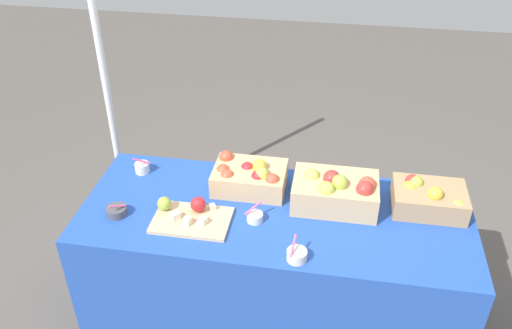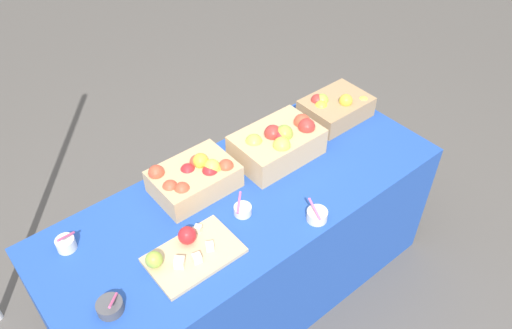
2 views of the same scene
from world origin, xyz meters
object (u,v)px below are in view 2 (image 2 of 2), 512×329
(apple_crate_middle, at_px, (278,143))
(sample_bowl_near, at_px, (66,244))
(apple_crate_left, at_px, (335,107))
(sample_bowl_extra, at_px, (317,215))
(apple_crate_right, at_px, (195,177))
(cutting_board_front, at_px, (187,252))
(sample_bowl_far, at_px, (243,210))
(sample_bowl_mid, at_px, (110,307))

(apple_crate_middle, xyz_separation_m, sample_bowl_near, (-1.03, 0.11, -0.06))
(apple_crate_left, xyz_separation_m, sample_bowl_extra, (-0.59, -0.46, -0.04))
(apple_crate_left, bearing_deg, sample_bowl_extra, -141.70)
(apple_crate_middle, height_order, apple_crate_right, apple_crate_middle)
(apple_crate_middle, height_order, sample_bowl_near, apple_crate_middle)
(apple_crate_left, height_order, apple_crate_right, apple_crate_right)
(apple_crate_right, bearing_deg, sample_bowl_near, 175.54)
(cutting_board_front, bearing_deg, sample_bowl_far, 7.48)
(apple_crate_left, relative_size, sample_bowl_near, 3.17)
(sample_bowl_mid, bearing_deg, apple_crate_left, 11.64)
(cutting_board_front, relative_size, sample_bowl_far, 4.07)
(apple_crate_left, bearing_deg, apple_crate_right, 178.79)
(apple_crate_middle, relative_size, apple_crate_right, 1.12)
(apple_crate_right, distance_m, sample_bowl_mid, 0.68)
(apple_crate_middle, relative_size, sample_bowl_near, 3.77)
(sample_bowl_extra, bearing_deg, sample_bowl_mid, 169.71)
(apple_crate_left, distance_m, cutting_board_front, 1.16)
(apple_crate_right, xyz_separation_m, cutting_board_front, (-0.24, -0.30, -0.05))
(sample_bowl_far, bearing_deg, sample_bowl_near, 155.63)
(apple_crate_left, xyz_separation_m, sample_bowl_far, (-0.81, -0.24, -0.04))
(apple_crate_right, distance_m, sample_bowl_extra, 0.57)
(apple_crate_left, distance_m, apple_crate_middle, 0.45)
(apple_crate_left, height_order, sample_bowl_extra, apple_crate_left)
(apple_crate_left, distance_m, sample_bowl_far, 0.85)
(apple_crate_right, bearing_deg, sample_bowl_mid, -151.45)
(sample_bowl_far, bearing_deg, sample_bowl_extra, -45.62)
(sample_bowl_near, bearing_deg, sample_bowl_extra, -30.79)
(sample_bowl_near, relative_size, sample_bowl_far, 1.22)
(apple_crate_left, height_order, sample_bowl_mid, apple_crate_left)
(sample_bowl_mid, xyz_separation_m, sample_bowl_extra, (0.88, -0.16, 0.00))
(apple_crate_left, height_order, sample_bowl_near, apple_crate_left)
(sample_bowl_mid, height_order, sample_bowl_extra, sample_bowl_extra)
(apple_crate_middle, relative_size, sample_bowl_far, 4.60)
(sample_bowl_near, bearing_deg, apple_crate_right, -4.46)
(cutting_board_front, height_order, sample_bowl_mid, cutting_board_front)
(cutting_board_front, xyz_separation_m, sample_bowl_far, (0.31, 0.04, -0.00))
(sample_bowl_near, xyz_separation_m, sample_bowl_extra, (0.89, -0.53, -0.00))
(apple_crate_middle, distance_m, apple_crate_right, 0.44)
(apple_crate_middle, bearing_deg, apple_crate_left, 6.20)
(sample_bowl_mid, bearing_deg, sample_bowl_far, 5.79)
(sample_bowl_near, xyz_separation_m, sample_bowl_mid, (0.00, -0.37, -0.01))
(apple_crate_right, xyz_separation_m, sample_bowl_extra, (0.29, -0.48, -0.05))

